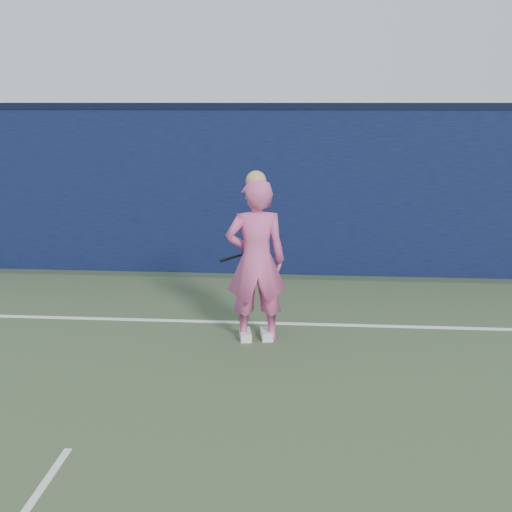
{
  "coord_description": "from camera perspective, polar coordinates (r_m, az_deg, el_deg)",
  "views": [
    {
      "loc": [
        1.79,
        -3.32,
        2.61
      ],
      "look_at": [
        1.26,
        3.49,
        0.97
      ],
      "focal_mm": 45.0,
      "sensor_mm": 36.0,
      "label": 1
    }
  ],
  "objects": [
    {
      "name": "backstop_wall",
      "position": [
        10.08,
        -5.83,
        5.7
      ],
      "size": [
        24.0,
        0.4,
        2.5
      ],
      "primitive_type": "cube",
      "color": "#0B1033",
      "rests_on": "ground"
    },
    {
      "name": "wall_cap",
      "position": [
        9.98,
        -6.01,
        13.11
      ],
      "size": [
        24.0,
        0.42,
        0.1
      ],
      "primitive_type": "cube",
      "color": "black",
      "rests_on": "backstop_wall"
    },
    {
      "name": "player",
      "position": [
        7.04,
        -0.0,
        -0.39
      ],
      "size": [
        0.73,
        0.54,
        1.9
      ],
      "rotation": [
        0.0,
        0.0,
        3.31
      ],
      "color": "#DC5594",
      "rests_on": "ground"
    },
    {
      "name": "racket",
      "position": [
        7.46,
        -0.34,
        0.31
      ],
      "size": [
        0.57,
        0.16,
        0.3
      ],
      "rotation": [
        0.0,
        0.0,
        0.04
      ],
      "color": "black",
      "rests_on": "ground"
    }
  ]
}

